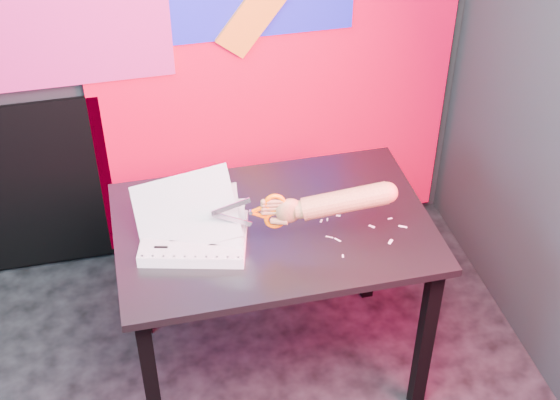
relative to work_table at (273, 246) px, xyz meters
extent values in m
cube|color=#ED002B|center=(0.20, 0.83, 0.20)|extent=(1.60, 0.02, 1.60)
cube|color=black|center=(-0.50, -0.31, -0.29)|extent=(0.05, 0.05, 0.72)
cube|color=black|center=(-0.49, 0.31, -0.29)|extent=(0.05, 0.05, 0.72)
cube|color=black|center=(0.49, -0.31, -0.29)|extent=(0.05, 0.05, 0.72)
cube|color=black|center=(0.50, 0.31, -0.29)|extent=(0.05, 0.05, 0.72)
cube|color=black|center=(0.00, 0.00, 0.08)|extent=(1.11, 0.74, 0.03)
cube|color=silver|center=(-0.28, -0.04, 0.12)|extent=(0.40, 0.34, 0.04)
cube|color=white|center=(-0.28, -0.04, 0.14)|extent=(0.40, 0.34, 0.00)
cube|color=white|center=(-0.28, -0.04, 0.15)|extent=(0.39, 0.32, 0.11)
cube|color=white|center=(-0.29, -0.02, 0.17)|extent=(0.35, 0.29, 0.19)
cube|color=white|center=(-0.30, -0.01, 0.22)|extent=(0.35, 0.23, 0.26)
cylinder|color=black|center=(-0.47, -0.11, 0.14)|extent=(0.01, 0.01, 0.00)
cylinder|color=black|center=(-0.43, -0.12, 0.14)|extent=(0.01, 0.01, 0.00)
cylinder|color=black|center=(-0.40, -0.13, 0.14)|extent=(0.01, 0.01, 0.00)
cylinder|color=black|center=(-0.36, -0.14, 0.14)|extent=(0.01, 0.01, 0.00)
cylinder|color=black|center=(-0.33, -0.15, 0.14)|extent=(0.01, 0.01, 0.00)
cylinder|color=black|center=(-0.30, -0.15, 0.14)|extent=(0.01, 0.01, 0.00)
cylinder|color=black|center=(-0.26, -0.16, 0.14)|extent=(0.01, 0.01, 0.00)
cylinder|color=black|center=(-0.23, -0.17, 0.14)|extent=(0.01, 0.01, 0.00)
cylinder|color=black|center=(-0.19, -0.18, 0.14)|extent=(0.01, 0.01, 0.00)
cylinder|color=black|center=(-0.16, -0.19, 0.14)|extent=(0.01, 0.01, 0.00)
cylinder|color=black|center=(-0.41, 0.12, 0.14)|extent=(0.01, 0.01, 0.00)
cylinder|color=black|center=(-0.37, 0.11, 0.14)|extent=(0.01, 0.01, 0.00)
cylinder|color=black|center=(-0.34, 0.10, 0.14)|extent=(0.01, 0.01, 0.00)
cylinder|color=black|center=(-0.31, 0.09, 0.14)|extent=(0.01, 0.01, 0.00)
cylinder|color=black|center=(-0.27, 0.08, 0.14)|extent=(0.01, 0.01, 0.00)
cylinder|color=black|center=(-0.24, 0.07, 0.14)|extent=(0.01, 0.01, 0.00)
cylinder|color=black|center=(-0.20, 0.06, 0.14)|extent=(0.01, 0.01, 0.00)
cylinder|color=black|center=(-0.17, 0.06, 0.14)|extent=(0.01, 0.01, 0.00)
cylinder|color=black|center=(-0.14, 0.05, 0.14)|extent=(0.01, 0.01, 0.00)
cylinder|color=black|center=(-0.10, 0.04, 0.14)|extent=(0.01, 0.01, 0.00)
cube|color=black|center=(-0.35, 0.03, 0.14)|extent=(0.07, 0.03, 0.00)
cube|color=black|center=(-0.26, -0.01, 0.14)|extent=(0.05, 0.02, 0.00)
cube|color=black|center=(-0.33, -0.06, 0.14)|extent=(0.08, 0.03, 0.00)
cube|color=black|center=(-0.23, -0.11, 0.14)|extent=(0.04, 0.02, 0.00)
cube|color=black|center=(-0.40, -0.08, 0.14)|extent=(0.05, 0.02, 0.00)
cube|color=silver|center=(-0.16, -0.08, 0.27)|extent=(0.13, 0.03, 0.07)
cube|color=silver|center=(-0.16, -0.08, 0.22)|extent=(0.13, 0.03, 0.07)
cylinder|color=silver|center=(-0.10, -0.09, 0.25)|extent=(0.02, 0.01, 0.01)
cube|color=#FF5C00|center=(-0.07, -0.10, 0.24)|extent=(0.05, 0.02, 0.03)
cube|color=#FF5C00|center=(-0.07, -0.10, 0.26)|extent=(0.05, 0.02, 0.03)
torus|color=#FF5C00|center=(-0.02, -0.11, 0.28)|extent=(0.07, 0.03, 0.07)
torus|color=#FF5C00|center=(-0.02, -0.11, 0.21)|extent=(0.07, 0.03, 0.07)
ellipsoid|color=#A47140|center=(0.03, -0.12, 0.25)|extent=(0.09, 0.05, 0.10)
cylinder|color=#A47140|center=(-0.02, -0.11, 0.24)|extent=(0.07, 0.03, 0.02)
cylinder|color=#A47140|center=(-0.02, -0.11, 0.26)|extent=(0.07, 0.03, 0.02)
cylinder|color=#A47140|center=(-0.02, -0.11, 0.27)|extent=(0.06, 0.03, 0.02)
cylinder|color=#A47140|center=(-0.02, -0.11, 0.29)|extent=(0.06, 0.03, 0.02)
cylinder|color=#A47140|center=(-0.01, -0.12, 0.21)|extent=(0.06, 0.05, 0.03)
cylinder|color=#A47140|center=(0.07, -0.12, 0.25)|extent=(0.06, 0.07, 0.06)
cylinder|color=#A47140|center=(0.21, -0.15, 0.28)|extent=(0.30, 0.13, 0.13)
sphere|color=#A47140|center=(0.34, -0.17, 0.31)|extent=(0.07, 0.07, 0.07)
cube|color=silver|center=(0.41, -0.06, 0.10)|extent=(0.02, 0.01, 0.00)
cube|color=silver|center=(0.17, -0.11, 0.10)|extent=(0.02, 0.02, 0.00)
cube|color=silver|center=(0.37, -0.18, 0.10)|extent=(0.02, 0.03, 0.00)
cube|color=silver|center=(0.19, -0.02, 0.10)|extent=(0.01, 0.02, 0.00)
cube|color=silver|center=(0.17, -0.02, 0.10)|extent=(0.01, 0.02, 0.00)
cube|color=silver|center=(0.24, -0.01, 0.10)|extent=(0.02, 0.01, 0.00)
cube|color=silver|center=(0.33, -0.09, 0.10)|extent=(0.02, 0.02, 0.00)
cube|color=silver|center=(0.20, -0.13, 0.10)|extent=(0.02, 0.03, 0.00)
cube|color=silver|center=(0.19, -0.22, 0.10)|extent=(0.01, 0.02, 0.00)
cube|color=silver|center=(0.44, -0.12, 0.10)|extent=(0.03, 0.02, 0.00)
camera|label=1|loc=(-0.46, -2.06, 1.85)|focal=50.00mm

